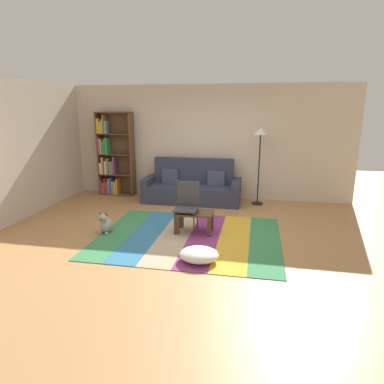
# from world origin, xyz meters

# --- Properties ---
(ground_plane) EXTENTS (14.00, 14.00, 0.00)m
(ground_plane) POSITION_xyz_m (0.00, 0.00, 0.00)
(ground_plane) COLOR #B27F4C
(back_wall) EXTENTS (6.80, 0.10, 2.70)m
(back_wall) POSITION_xyz_m (0.00, 2.55, 1.35)
(back_wall) COLOR beige
(back_wall) RESTS_ON ground_plane
(left_wall) EXTENTS (0.10, 5.50, 2.70)m
(left_wall) POSITION_xyz_m (-3.40, 0.75, 1.35)
(left_wall) COLOR beige
(left_wall) RESTS_ON ground_plane
(rug) EXTENTS (3.09, 2.50, 0.01)m
(rug) POSITION_xyz_m (0.09, -0.20, 0.01)
(rug) COLOR #387F4C
(rug) RESTS_ON ground_plane
(couch) EXTENTS (2.26, 0.80, 1.00)m
(couch) POSITION_xyz_m (-0.29, 2.02, 0.34)
(couch) COLOR #2D3347
(couch) RESTS_ON ground_plane
(bookshelf) EXTENTS (0.90, 0.28, 2.06)m
(bookshelf) POSITION_xyz_m (-2.40, 2.31, 0.94)
(bookshelf) COLOR brown
(bookshelf) RESTS_ON ground_plane
(coffee_table) EXTENTS (0.64, 0.43, 0.37)m
(coffee_table) POSITION_xyz_m (0.15, 0.04, 0.30)
(coffee_table) COLOR #513826
(coffee_table) RESTS_ON rug
(pouf) EXTENTS (0.57, 0.50, 0.19)m
(pouf) POSITION_xyz_m (0.42, -1.09, 0.11)
(pouf) COLOR white
(pouf) RESTS_ON rug
(dog) EXTENTS (0.22, 0.35, 0.40)m
(dog) POSITION_xyz_m (-1.41, -0.28, 0.16)
(dog) COLOR #9E998E
(dog) RESTS_ON ground_plane
(standing_lamp) EXTENTS (0.32, 0.32, 1.73)m
(standing_lamp) POSITION_xyz_m (1.23, 2.10, 1.45)
(standing_lamp) COLOR black
(standing_lamp) RESTS_ON ground_plane
(tv_remote) EXTENTS (0.08, 0.16, 0.02)m
(tv_remote) POSITION_xyz_m (0.13, 0.07, 0.39)
(tv_remote) COLOR black
(tv_remote) RESTS_ON coffee_table
(folding_chair) EXTENTS (0.40, 0.40, 0.90)m
(folding_chair) POSITION_xyz_m (0.00, 0.09, 0.53)
(folding_chair) COLOR #38383D
(folding_chair) RESTS_ON ground_plane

